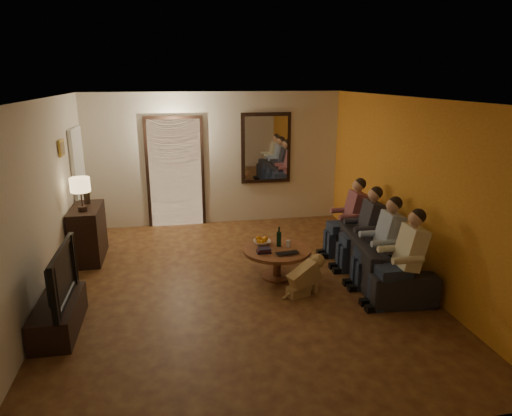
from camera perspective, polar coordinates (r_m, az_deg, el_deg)
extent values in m
cube|color=#471E13|center=(6.62, -2.10, -9.62)|extent=(5.00, 6.00, 0.01)
cube|color=white|center=(5.97, -2.37, 13.48)|extent=(5.00, 6.00, 0.01)
cube|color=beige|center=(9.08, -5.03, 6.08)|extent=(5.00, 0.02, 2.60)
cube|color=beige|center=(3.41, 5.37, -11.43)|extent=(5.00, 0.02, 2.60)
cube|color=beige|center=(6.32, -25.25, 0.14)|extent=(0.02, 6.00, 2.60)
cube|color=beige|center=(6.97, 18.57, 2.23)|extent=(0.02, 6.00, 2.60)
cube|color=orange|center=(6.97, 18.49, 2.22)|extent=(0.01, 6.00, 2.60)
cube|color=#FFE0A5|center=(9.07, -10.03, 4.27)|extent=(1.00, 0.06, 2.10)
cube|color=black|center=(9.06, -10.03, 4.26)|extent=(1.12, 0.04, 2.22)
cube|color=silver|center=(9.11, -8.41, 3.43)|extent=(0.45, 0.03, 1.70)
cube|color=black|center=(9.16, 1.25, 7.49)|extent=(1.00, 0.05, 1.40)
cube|color=white|center=(9.13, 1.29, 7.47)|extent=(0.86, 0.02, 1.26)
cube|color=white|center=(8.56, -21.12, 2.52)|extent=(0.06, 0.85, 2.04)
cube|color=#B28C33|center=(7.45, -23.15, 6.94)|extent=(0.03, 0.28, 0.24)
cube|color=brown|center=(7.45, -23.04, 6.95)|extent=(0.01, 0.22, 0.18)
cube|color=black|center=(7.86, -20.25, -2.98)|extent=(0.45, 0.98, 0.87)
cube|color=black|center=(5.93, -23.42, -12.30)|extent=(0.45, 1.09, 0.36)
imported|color=black|center=(5.72, -23.99, -7.78)|extent=(1.14, 0.15, 0.66)
imported|color=black|center=(7.02, 15.18, -5.82)|extent=(2.26, 1.08, 0.64)
cylinder|color=brown|center=(6.78, 2.63, -6.89)|extent=(1.20, 1.20, 0.45)
imported|color=white|center=(6.85, 0.76, -4.32)|extent=(0.26, 0.26, 0.06)
cylinder|color=silver|center=(6.76, 4.05, -4.46)|extent=(0.06, 0.06, 0.10)
imported|color=black|center=(6.46, 4.09, -5.83)|extent=(0.35, 0.24, 0.03)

